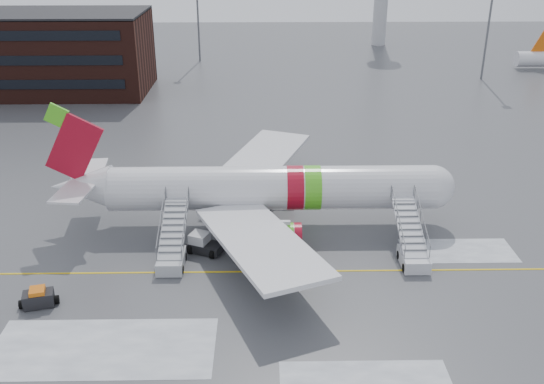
{
  "coord_description": "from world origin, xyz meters",
  "views": [
    {
      "loc": [
        4.07,
        -40.98,
        24.3
      ],
      "look_at": [
        4.86,
        5.07,
        4.0
      ],
      "focal_mm": 40.0,
      "sensor_mm": 36.0,
      "label": 1
    }
  ],
  "objects_px": {
    "airstair_aft": "(172,250)",
    "baggage_tractor": "(39,299)",
    "airliner": "(261,189)",
    "airstair_fwd": "(412,248)",
    "pushback_tug": "(203,244)"
  },
  "relations": [
    {
      "from": "baggage_tractor",
      "to": "pushback_tug",
      "type": "bearing_deg",
      "value": 34.85
    },
    {
      "from": "baggage_tractor",
      "to": "airstair_fwd",
      "type": "bearing_deg",
      "value": 11.98
    },
    {
      "from": "airstair_fwd",
      "to": "airliner",
      "type": "bearing_deg",
      "value": 151.18
    },
    {
      "from": "airliner",
      "to": "airstair_aft",
      "type": "height_order",
      "value": "airliner"
    },
    {
      "from": "airliner",
      "to": "baggage_tractor",
      "type": "relative_size",
      "value": 12.68
    },
    {
      "from": "airliner",
      "to": "pushback_tug",
      "type": "relative_size",
      "value": 11.2
    },
    {
      "from": "airliner",
      "to": "airstair_fwd",
      "type": "xyz_separation_m",
      "value": [
        11.88,
        -6.54,
        -2.35
      ]
    },
    {
      "from": "pushback_tug",
      "to": "baggage_tractor",
      "type": "relative_size",
      "value": 1.13
    },
    {
      "from": "airstair_fwd",
      "to": "baggage_tractor",
      "type": "height_order",
      "value": "airstair_fwd"
    },
    {
      "from": "pushback_tug",
      "to": "airstair_fwd",
      "type": "bearing_deg",
      "value": -5.88
    },
    {
      "from": "airstair_fwd",
      "to": "pushback_tug",
      "type": "height_order",
      "value": "airstair_fwd"
    },
    {
      "from": "airliner",
      "to": "airstair_aft",
      "type": "distance_m",
      "value": 9.81
    },
    {
      "from": "airstair_fwd",
      "to": "pushback_tug",
      "type": "xyz_separation_m",
      "value": [
        -16.55,
        1.71,
        -0.37
      ]
    },
    {
      "from": "airstair_aft",
      "to": "baggage_tractor",
      "type": "xyz_separation_m",
      "value": [
        -8.52,
        -5.8,
        -0.48
      ]
    },
    {
      "from": "pushback_tug",
      "to": "baggage_tractor",
      "type": "xyz_separation_m",
      "value": [
        -10.78,
        -7.51,
        -0.12
      ]
    }
  ]
}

